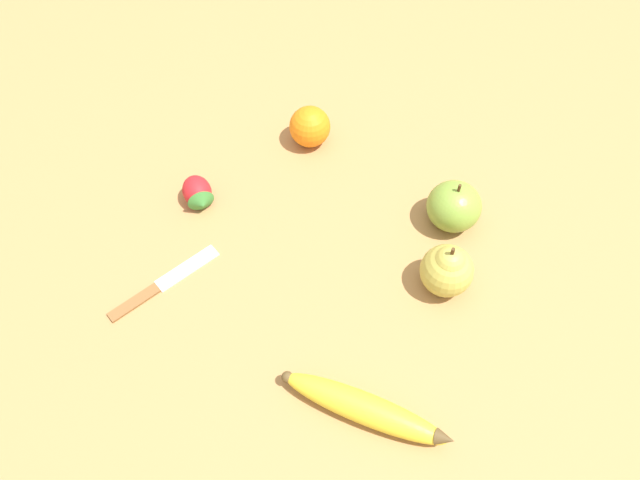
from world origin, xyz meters
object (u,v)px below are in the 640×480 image
at_px(orange, 310,127).
at_px(paring_knife, 160,285).
at_px(banana, 366,409).
at_px(apple, 454,206).
at_px(pear, 447,269).
at_px(strawberry, 198,193).

bearing_deg(orange, paring_knife, -90.96).
distance_m(banana, apple, 0.33).
distance_m(pear, paring_knife, 0.40).
relative_size(banana, strawberry, 3.08).
bearing_deg(orange, pear, -19.38).
height_order(pear, apple, pear).
bearing_deg(banana, strawberry, 148.70).
xyz_separation_m(pear, strawberry, (-0.37, -0.09, -0.02)).
bearing_deg(banana, orange, 121.65).
xyz_separation_m(banana, orange, (-0.33, 0.33, 0.01)).
height_order(banana, strawberry, strawberry).
distance_m(banana, pear, 0.22).
relative_size(strawberry, apple, 0.85).
relative_size(orange, strawberry, 0.93).
distance_m(orange, pear, 0.33).
height_order(orange, apple, apple).
relative_size(pear, paring_knife, 0.53).
height_order(banana, apple, apple).
relative_size(orange, pear, 0.73).
bearing_deg(banana, pear, 80.56).
xyz_separation_m(banana, strawberry, (-0.39, 0.13, 0.00)).
distance_m(strawberry, apple, 0.38).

